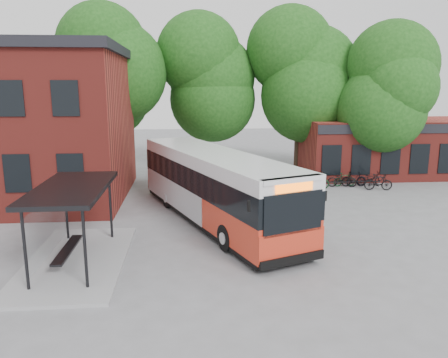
{
  "coord_description": "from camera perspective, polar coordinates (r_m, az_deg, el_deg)",
  "views": [
    {
      "loc": [
        -0.38,
        -16.44,
        6.33
      ],
      "look_at": [
        1.34,
        3.82,
        2.0
      ],
      "focal_mm": 35.0,
      "sensor_mm": 36.0,
      "label": 1
    }
  ],
  "objects": [
    {
      "name": "tree_0",
      "position": [
        32.93,
        -14.92,
        10.18
      ],
      "size": [
        7.92,
        7.92,
        11.0
      ],
      "primitive_type": null,
      "color": "#164412",
      "rests_on": "ground"
    },
    {
      "name": "tree_2",
      "position": [
        33.52,
        9.79,
        10.43
      ],
      "size": [
        7.92,
        7.92,
        11.0
      ],
      "primitive_type": null,
      "color": "#164412",
      "rests_on": "ground"
    },
    {
      "name": "tree_1",
      "position": [
        33.49,
        -2.53,
        10.08
      ],
      "size": [
        7.92,
        7.92,
        10.4
      ],
      "primitive_type": null,
      "color": "#164412",
      "rests_on": "ground"
    },
    {
      "name": "bicycle_6",
      "position": [
        29.94,
        18.59,
        0.09
      ],
      "size": [
        1.83,
        0.82,
        0.93
      ],
      "primitive_type": "imported",
      "rotation": [
        0.0,
        0.0,
        1.45
      ],
      "color": "black",
      "rests_on": "ground"
    },
    {
      "name": "bicycle_0",
      "position": [
        27.94,
        10.75,
        -0.42
      ],
      "size": [
        1.64,
        0.82,
        0.83
      ],
      "primitive_type": "imported",
      "rotation": [
        0.0,
        0.0,
        1.39
      ],
      "color": "#091A39",
      "rests_on": "ground"
    },
    {
      "name": "bicycle_7",
      "position": [
        28.66,
        19.51,
        -0.38
      ],
      "size": [
        1.77,
        0.75,
        1.03
      ],
      "primitive_type": "imported",
      "rotation": [
        0.0,
        0.0,
        1.41
      ],
      "color": "black",
      "rests_on": "ground"
    },
    {
      "name": "city_bus",
      "position": [
        20.61,
        -1.31,
        -1.07
      ],
      "size": [
        7.32,
        13.22,
        3.33
      ],
      "primitive_type": null,
      "rotation": [
        0.0,
        0.0,
        0.37
      ],
      "color": "red",
      "rests_on": "ground"
    },
    {
      "name": "ground",
      "position": [
        17.62,
        -3.33,
        -9.05
      ],
      "size": [
        100.0,
        100.0,
        0.0
      ],
      "primitive_type": "plane",
      "color": "slate"
    },
    {
      "name": "bicycle_2",
      "position": [
        28.11,
        11.69,
        -0.23
      ],
      "size": [
        1.97,
        1.17,
        0.98
      ],
      "primitive_type": "imported",
      "rotation": [
        0.0,
        0.0,
        1.27
      ],
      "color": "black",
      "rests_on": "ground"
    },
    {
      "name": "bicycle_5",
      "position": [
        29.25,
        16.6,
        -0.02
      ],
      "size": [
        1.63,
        0.56,
        0.96
      ],
      "primitive_type": "imported",
      "rotation": [
        0.0,
        0.0,
        1.5
      ],
      "color": "black",
      "rests_on": "ground"
    },
    {
      "name": "bicycle_1",
      "position": [
        29.11,
        11.98,
        0.13
      ],
      "size": [
        1.61,
        0.8,
        0.93
      ],
      "primitive_type": "imported",
      "rotation": [
        0.0,
        0.0,
        1.82
      ],
      "color": "#440A04",
      "rests_on": "ground"
    },
    {
      "name": "bicycle_4",
      "position": [
        28.89,
        15.18,
        -0.07
      ],
      "size": [
        1.94,
        0.96,
        0.97
      ],
      "primitive_type": "imported",
      "rotation": [
        0.0,
        0.0,
        1.39
      ],
      "color": "black",
      "rests_on": "ground"
    },
    {
      "name": "bicycle_3",
      "position": [
        29.17,
        15.47,
        -0.06
      ],
      "size": [
        1.49,
        0.5,
        0.89
      ],
      "primitive_type": "imported",
      "rotation": [
        0.0,
        0.0,
        1.63
      ],
      "color": "#0F3E20",
      "rests_on": "ground"
    },
    {
      "name": "shop_row",
      "position": [
        34.38,
        21.82,
        3.92
      ],
      "size": [
        14.0,
        6.2,
        4.0
      ],
      "primitive_type": null,
      "color": "maroon",
      "rests_on": "ground"
    },
    {
      "name": "bus_shelter",
      "position": [
        16.71,
        -18.99,
        -5.63
      ],
      "size": [
        3.6,
        7.0,
        2.9
      ],
      "primitive_type": null,
      "color": "black",
      "rests_on": "ground"
    },
    {
      "name": "tree_3",
      "position": [
        31.48,
        20.53,
        8.19
      ],
      "size": [
        7.04,
        7.04,
        9.28
      ],
      "primitive_type": null,
      "color": "#164412",
      "rests_on": "ground"
    },
    {
      "name": "bike_rail",
      "position": [
        28.81,
        14.85,
        -0.69
      ],
      "size": [
        5.2,
        0.1,
        0.38
      ],
      "primitive_type": null,
      "color": "black",
      "rests_on": "ground"
    }
  ]
}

